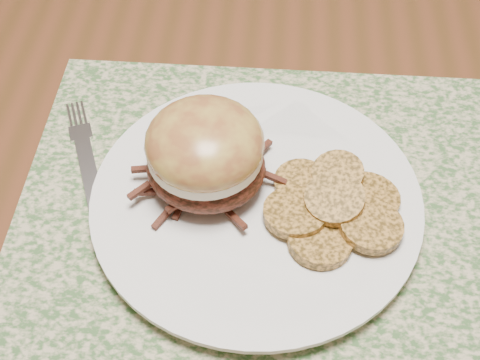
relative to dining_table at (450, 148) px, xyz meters
name	(u,v)px	position (x,y,z in m)	size (l,w,h in m)	color
dining_table	(450,148)	(0.00, 0.00, 0.00)	(1.50, 0.90, 0.75)	#592F19
placemat	(282,200)	(-0.18, -0.15, 0.08)	(0.45, 0.33, 0.00)	#3C6132
dinner_plate	(256,202)	(-0.20, -0.16, 0.09)	(0.26, 0.26, 0.02)	white
pork_sandwich	(205,153)	(-0.25, -0.15, 0.14)	(0.12, 0.12, 0.07)	black
roasted_potatoes	(333,206)	(-0.14, -0.17, 0.11)	(0.13, 0.12, 0.03)	#B57D35
fork	(88,167)	(-0.35, -0.13, 0.09)	(0.08, 0.16, 0.00)	silver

